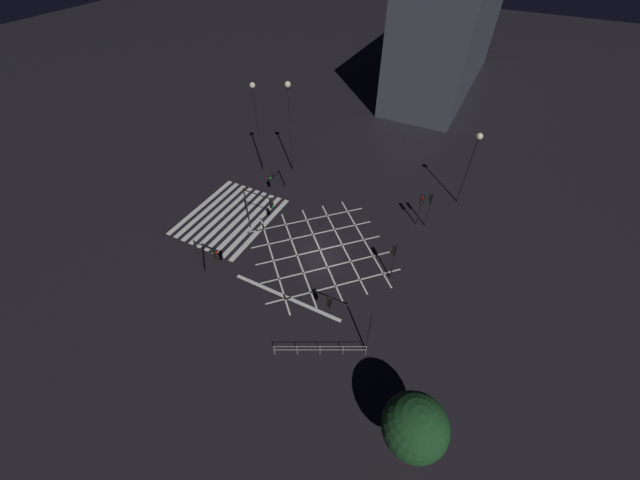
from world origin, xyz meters
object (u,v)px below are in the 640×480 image
Objects in this scene: traffic_light_median_north at (394,255)px; traffic_light_nw_main at (421,204)px; traffic_light_nw_cross at (430,203)px; street_lamp_east at (289,108)px; traffic_light_ne_cross at (348,315)px; street_lamp_west at (475,150)px; traffic_light_se_cross at (209,255)px; street_lamp_far at (256,112)px; traffic_light_median_south at (260,204)px; traffic_light_sw_main at (276,173)px; street_tree_near at (415,427)px.

traffic_light_nw_main is at bearing -90.74° from traffic_light_median_north.
traffic_light_nw_cross is 16.56m from street_lamp_east.
traffic_light_ne_cross is 0.58× the size of street_lamp_west.
traffic_light_se_cross is (-0.39, -11.90, -0.53)m from traffic_light_ne_cross.
street_lamp_far is at bearing 108.97° from traffic_light_se_cross.
traffic_light_median_south is 20.01m from street_lamp_west.
traffic_light_median_south is at bearing 33.72° from street_lamp_far.
street_lamp_east is at bearing 105.10° from traffic_light_median_south.
traffic_light_nw_main is 6.94m from street_lamp_west.
traffic_light_median_north is at bearing 69.44° from traffic_light_sw_main.
traffic_light_median_north is 0.38× the size of street_lamp_east.
street_lamp_west is 21.16m from street_lamp_far.
traffic_light_nw_cross is 0.70× the size of street_tree_near.
traffic_light_median_south is at bearing 85.15° from traffic_light_se_cross.
traffic_light_nw_main is 14.44m from traffic_light_median_south.
street_tree_near is (21.44, 19.86, -3.77)m from street_lamp_east.
traffic_light_nw_cross is 0.49× the size of street_lamp_west.
traffic_light_se_cross is 0.38× the size of street_lamp_east.
traffic_light_median_south reaches higher than traffic_light_nw_cross.
traffic_light_se_cross is 0.38× the size of street_lamp_far.
traffic_light_median_north is at bearing 56.69° from street_lamp_east.
street_lamp_west is at bearing -100.64° from traffic_light_ne_cross.
traffic_light_median_north is at bearing -0.74° from traffic_light_nw_main.
traffic_light_median_south is at bearing -49.33° from street_lamp_west.
street_lamp_east is at bearing -80.72° from street_lamp_west.
street_lamp_west reaches higher than traffic_light_se_cross.
traffic_light_nw_cross is 0.82× the size of traffic_light_median_south.
traffic_light_nw_main is 19.55m from street_tree_near.
traffic_light_median_north is 12.67m from street_tree_near.
street_lamp_east is (-16.34, -2.17, 4.64)m from traffic_light_se_cross.
street_lamp_west is at bearing -111.83° from traffic_light_nw_cross.
traffic_light_se_cross is (14.16, -13.55, 0.09)m from traffic_light_nw_cross.
street_lamp_far reaches higher than traffic_light_nw_cross.
traffic_light_sw_main is 18.71m from street_lamp_west.
traffic_light_median_north is at bearing 84.02° from traffic_light_nw_cross.
street_lamp_far is at bearing -77.49° from street_lamp_west.
traffic_light_sw_main is 0.49× the size of street_lamp_west.
traffic_light_median_north is 0.38× the size of street_lamp_far.
traffic_light_ne_cross is 14.26m from traffic_light_nw_main.
street_lamp_east is at bearing -137.18° from street_tree_near.
traffic_light_median_south reaches higher than traffic_light_nw_main.
traffic_light_nw_cross is 15.21m from traffic_light_median_south.
traffic_light_nw_cross is (-14.55, 1.65, -0.62)m from traffic_light_ne_cross.
traffic_light_median_north reaches higher than traffic_light_sw_main.
street_lamp_far reaches higher than traffic_light_median_north.
traffic_light_ne_cross is 7.47m from street_tree_near.
street_lamp_east reaches higher than traffic_light_se_cross.
street_lamp_west reaches higher than traffic_light_nw_main.
street_lamp_east is (-10.03, -2.71, 4.02)m from traffic_light_median_south.
traffic_light_nw_main is at bearing 87.29° from street_lamp_far.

